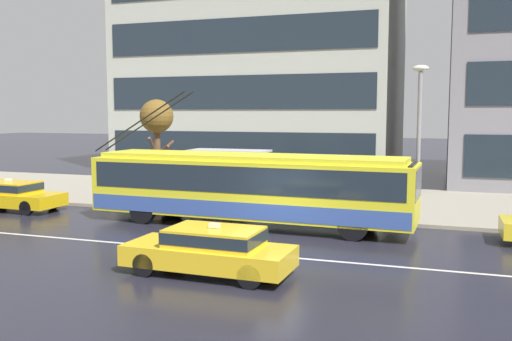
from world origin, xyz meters
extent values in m
plane|color=#20202C|center=(0.00, 0.00, 0.00)|extent=(160.00, 160.00, 0.00)
cube|color=gray|center=(0.00, 9.52, 0.07)|extent=(80.00, 10.00, 0.14)
cube|color=silver|center=(0.00, -1.20, 0.00)|extent=(72.00, 0.14, 0.01)
cube|color=yellow|center=(-1.64, 2.92, 1.47)|extent=(12.55, 3.01, 2.11)
cube|color=yellow|center=(-1.64, 2.92, 2.62)|extent=(11.79, 2.73, 0.20)
cube|color=#1E2833|center=(-1.64, 2.92, 1.89)|extent=(12.06, 3.02, 0.97)
cube|color=#3855A2|center=(-1.64, 2.92, 0.80)|extent=(12.43, 3.03, 0.59)
cube|color=#1E2833|center=(4.54, 2.68, 1.89)|extent=(0.21, 2.23, 1.05)
cube|color=black|center=(4.39, 2.69, 2.42)|extent=(0.23, 1.92, 0.28)
cylinder|color=black|center=(-6.21, 3.45, 3.92)|extent=(4.22, 0.22, 2.44)
cylinder|color=black|center=(-6.24, 2.75, 3.92)|extent=(4.22, 0.22, 2.44)
cylinder|color=black|center=(2.64, 3.87, 0.52)|extent=(1.05, 0.34, 1.04)
cylinder|color=black|center=(2.55, 1.64, 0.52)|extent=(1.05, 0.34, 1.04)
cylinder|color=black|center=(-5.58, 4.19, 0.52)|extent=(1.05, 0.34, 1.04)
cylinder|color=black|center=(-5.67, 1.96, 0.52)|extent=(1.05, 0.34, 1.04)
cube|color=yellow|center=(-0.50, -3.53, 0.51)|extent=(4.57, 1.93, 0.55)
cube|color=yellow|center=(-0.32, -3.53, 1.02)|extent=(2.49, 1.62, 0.48)
cube|color=#1E2833|center=(-0.32, -3.53, 1.05)|extent=(2.53, 1.64, 0.31)
cube|color=silver|center=(-0.32, -3.53, 1.33)|extent=(0.29, 0.17, 0.12)
cylinder|color=black|center=(-2.02, -4.27, 0.31)|extent=(0.63, 0.22, 0.62)
cylinder|color=black|center=(-1.97, -2.69, 0.31)|extent=(0.63, 0.22, 0.62)
cylinder|color=black|center=(0.96, -4.37, 0.31)|extent=(0.63, 0.22, 0.62)
cylinder|color=black|center=(1.01, -2.78, 0.31)|extent=(0.63, 0.22, 0.62)
cube|color=yellow|center=(-12.68, 2.78, 0.51)|extent=(4.64, 1.96, 0.55)
cube|color=gold|center=(-12.86, 2.78, 1.02)|extent=(2.52, 1.64, 0.48)
cube|color=#1E2833|center=(-12.86, 2.78, 1.05)|extent=(2.57, 1.66, 0.31)
cube|color=silver|center=(-12.86, 2.78, 1.33)|extent=(0.28, 0.17, 0.12)
cylinder|color=black|center=(-11.14, 3.55, 0.31)|extent=(0.63, 0.22, 0.62)
cylinder|color=black|center=(-11.19, 1.92, 0.31)|extent=(0.63, 0.22, 0.62)
cylinder|color=black|center=(-14.17, 3.63, 0.31)|extent=(0.63, 0.22, 0.62)
cylinder|color=gray|center=(-2.06, 5.46, 1.35)|extent=(0.08, 0.08, 2.43)
cylinder|color=gray|center=(-5.33, 5.46, 1.35)|extent=(0.08, 0.08, 2.43)
cylinder|color=gray|center=(-2.06, 6.76, 1.35)|extent=(0.08, 0.08, 2.43)
cylinder|color=gray|center=(-5.33, 6.76, 1.35)|extent=(0.08, 0.08, 2.43)
cube|color=#99ADB2|center=(-3.69, 6.76, 1.40)|extent=(3.12, 0.04, 1.94)
cube|color=#B2B2B7|center=(-3.69, 6.11, 2.61)|extent=(3.58, 1.60, 0.08)
cube|color=brown|center=(-3.69, 6.44, 0.59)|extent=(2.30, 0.36, 0.08)
cylinder|color=black|center=(-5.93, 6.77, 0.59)|extent=(0.14, 0.14, 0.89)
cylinder|color=black|center=(-5.92, 6.93, 0.59)|extent=(0.14, 0.14, 0.89)
cylinder|color=navy|center=(-5.93, 6.85, 1.31)|extent=(0.39, 0.39, 0.56)
sphere|color=#C0AE8A|center=(-5.93, 6.85, 1.71)|extent=(0.24, 0.24, 0.24)
cone|color=red|center=(-5.94, 6.73, 2.01)|extent=(1.32, 1.32, 0.26)
cylinder|color=#333333|center=(-5.94, 6.73, 1.50)|extent=(0.02, 0.02, 0.75)
cylinder|color=brown|center=(-5.79, 5.12, 0.56)|extent=(0.14, 0.14, 0.85)
cylinder|color=brown|center=(-5.78, 4.96, 0.56)|extent=(0.14, 0.14, 0.85)
cylinder|color=maroon|center=(-5.79, 5.04, 1.30)|extent=(0.40, 0.40, 0.62)
sphere|color=tan|center=(-5.79, 5.04, 1.72)|extent=(0.24, 0.24, 0.24)
cone|color=black|center=(-5.80, 5.15, 2.02)|extent=(1.32, 1.32, 0.26)
cylinder|color=#333333|center=(-5.80, 5.15, 1.50)|extent=(0.02, 0.02, 0.79)
cylinder|color=gray|center=(4.44, 5.21, 2.99)|extent=(0.16, 0.16, 5.71)
ellipsoid|color=silver|center=(4.44, 5.21, 5.97)|extent=(0.60, 0.32, 0.24)
cylinder|color=brown|center=(-8.11, 7.67, 1.83)|extent=(0.33, 0.33, 3.38)
cylinder|color=brown|center=(-8.07, 7.22, 2.60)|extent=(0.24, 1.03, 1.10)
cylinder|color=brown|center=(-7.81, 7.98, 2.53)|extent=(0.76, 0.78, 0.82)
cylinder|color=brown|center=(-7.70, 7.47, 2.48)|extent=(0.94, 0.56, 0.58)
sphere|color=brown|center=(-8.11, 7.67, 4.12)|extent=(1.65, 1.65, 1.65)
cube|color=#B4B8AB|center=(-7.43, 24.09, 9.01)|extent=(19.02, 14.47, 18.01)
cube|color=#1E2833|center=(-7.43, 16.82, 1.98)|extent=(17.88, 0.06, 2.16)
cube|color=#1E2833|center=(-7.43, 16.82, 5.58)|extent=(17.88, 0.06, 2.16)
cube|color=#1E2833|center=(-7.43, 16.82, 9.19)|extent=(17.88, 0.06, 2.16)
camera|label=1|loc=(5.37, -16.99, 4.32)|focal=39.27mm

